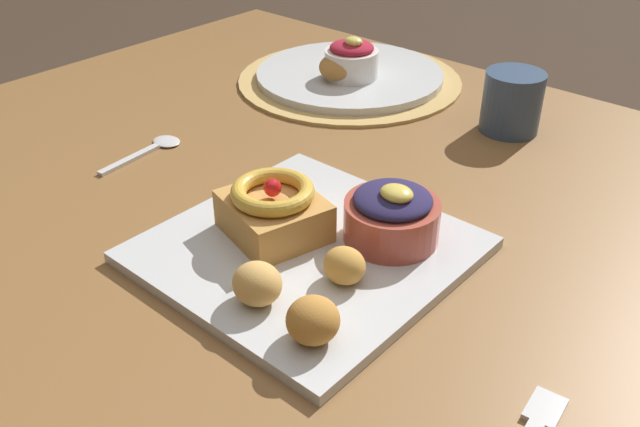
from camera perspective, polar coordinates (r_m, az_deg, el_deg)
dining_table at (r=0.82m, az=4.70°, el=-5.55°), size 1.37×0.95×0.73m
woven_placemat at (r=1.12m, az=2.46°, el=11.01°), size 0.35×0.35×0.00m
front_plate at (r=0.69m, az=-1.09°, el=-3.04°), size 0.29×0.29×0.01m
cake_slice at (r=0.70m, az=-3.87°, el=0.31°), size 0.12×0.11×0.06m
berry_ramekin at (r=0.69m, az=5.98°, el=-0.14°), size 0.10×0.10×0.07m
fritter_front at (r=0.61m, az=-5.23°, el=-5.82°), size 0.05×0.04×0.04m
fritter_middle at (r=0.63m, az=2.04°, el=-4.33°), size 0.04×0.04×0.04m
fritter_back at (r=0.57m, az=-0.59°, el=-8.83°), size 0.05×0.05×0.04m
back_plate at (r=1.12m, az=2.47°, el=11.41°), size 0.30×0.30×0.01m
back_ramekin at (r=1.08m, az=2.63°, el=12.64°), size 0.08×0.08×0.07m
back_pastry at (r=1.07m, az=1.57°, el=12.02°), size 0.06×0.06×0.04m
spoon at (r=0.92m, az=-13.81°, el=5.23°), size 0.04×0.13×0.00m
coffee_mug at (r=0.97m, az=15.78°, el=8.83°), size 0.08×0.08×0.08m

